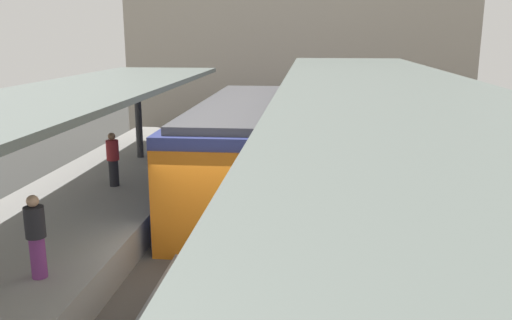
% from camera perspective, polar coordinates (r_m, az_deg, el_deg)
% --- Properties ---
extents(ground_plane, '(80.00, 80.00, 0.00)m').
position_cam_1_polar(ground_plane, '(12.10, -5.87, -13.03)').
color(ground_plane, '#383835').
extents(platform_left, '(4.40, 28.00, 1.00)m').
position_cam_1_polar(platform_left, '(13.16, -22.59, -9.42)').
color(platform_left, gray).
rests_on(platform_left, ground_plane).
extents(platform_right, '(4.40, 28.00, 1.00)m').
position_cam_1_polar(platform_right, '(11.76, 12.90, -11.43)').
color(platform_right, gray).
rests_on(platform_right, ground_plane).
extents(track_ballast, '(3.20, 28.00, 0.20)m').
position_cam_1_polar(track_ballast, '(12.06, -5.89, -12.61)').
color(track_ballast, '#4C4742').
rests_on(track_ballast, ground_plane).
extents(rail_near_side, '(0.08, 28.00, 0.14)m').
position_cam_1_polar(rail_near_side, '(12.14, -9.31, -11.64)').
color(rail_near_side, slate).
rests_on(rail_near_side, track_ballast).
extents(rail_far_side, '(0.08, 28.00, 0.14)m').
position_cam_1_polar(rail_far_side, '(11.87, -2.42, -12.08)').
color(rail_far_side, slate).
rests_on(rail_far_side, track_ballast).
extents(commuter_train, '(2.78, 10.63, 3.10)m').
position_cam_1_polar(commuter_train, '(17.19, -1.99, 1.15)').
color(commuter_train, '#38428C').
rests_on(commuter_train, track_ballast).
extents(canopy_left, '(4.18, 21.00, 2.96)m').
position_cam_1_polar(canopy_left, '(13.54, -21.09, 6.05)').
color(canopy_left, '#333335').
rests_on(canopy_left, platform_left).
extents(canopy_right, '(4.18, 21.00, 3.40)m').
position_cam_1_polar(canopy_right, '(12.14, 13.05, 7.86)').
color(canopy_right, '#333335').
rests_on(canopy_right, platform_right).
extents(platform_bench, '(1.40, 0.41, 0.86)m').
position_cam_1_polar(platform_bench, '(10.48, 13.83, -8.90)').
color(platform_bench, black).
rests_on(platform_bench, platform_right).
extents(platform_sign, '(0.90, 0.08, 2.21)m').
position_cam_1_polar(platform_sign, '(7.95, 17.45, -7.49)').
color(platform_sign, '#262628').
rests_on(platform_sign, platform_right).
extents(passenger_near_bench, '(0.36, 0.36, 1.66)m').
position_cam_1_polar(passenger_near_bench, '(14.03, 11.59, -1.38)').
color(passenger_near_bench, maroon).
rests_on(passenger_near_bench, platform_right).
extents(passenger_mid_platform, '(0.36, 0.36, 1.59)m').
position_cam_1_polar(passenger_mid_platform, '(16.04, -15.10, 0.14)').
color(passenger_mid_platform, '#232328').
rests_on(passenger_mid_platform, platform_left).
extents(passenger_far_end, '(0.36, 0.36, 1.58)m').
position_cam_1_polar(passenger_far_end, '(10.49, -22.54, -7.49)').
color(passenger_far_end, '#7A337A').
rests_on(passenger_far_end, platform_left).
extents(station_building_backdrop, '(18.00, 6.00, 11.00)m').
position_cam_1_polar(station_building_backdrop, '(30.61, 4.59, 13.60)').
color(station_building_backdrop, '#A89E8E').
rests_on(station_building_backdrop, ground_plane).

